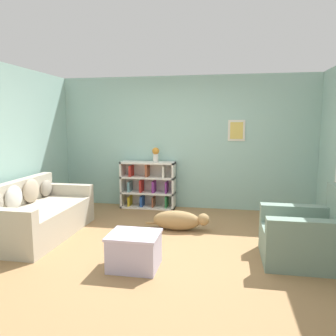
{
  "coord_description": "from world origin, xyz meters",
  "views": [
    {
      "loc": [
        0.85,
        -4.22,
        1.71
      ],
      "look_at": [
        0.0,
        0.4,
        1.05
      ],
      "focal_mm": 35.0,
      "sensor_mm": 36.0,
      "label": 1
    }
  ],
  "objects_px": {
    "dog": "(179,220)",
    "vase": "(156,154)",
    "coffee_table": "(134,249)",
    "couch": "(36,215)",
    "bookshelf": "(148,185)",
    "recliner_chair": "(311,236)"
  },
  "relations": [
    {
      "from": "recliner_chair",
      "to": "coffee_table",
      "type": "relative_size",
      "value": 1.73
    },
    {
      "from": "dog",
      "to": "coffee_table",
      "type": "bearing_deg",
      "value": -102.29
    },
    {
      "from": "couch",
      "to": "recliner_chair",
      "type": "relative_size",
      "value": 1.81
    },
    {
      "from": "bookshelf",
      "to": "recliner_chair",
      "type": "height_order",
      "value": "same"
    },
    {
      "from": "dog",
      "to": "vase",
      "type": "distance_m",
      "value": 1.69
    },
    {
      "from": "coffee_table",
      "to": "vase",
      "type": "height_order",
      "value": "vase"
    },
    {
      "from": "bookshelf",
      "to": "dog",
      "type": "height_order",
      "value": "bookshelf"
    },
    {
      "from": "coffee_table",
      "to": "dog",
      "type": "bearing_deg",
      "value": 77.71
    },
    {
      "from": "recliner_chair",
      "to": "vase",
      "type": "relative_size",
      "value": 3.57
    },
    {
      "from": "couch",
      "to": "dog",
      "type": "height_order",
      "value": "couch"
    },
    {
      "from": "bookshelf",
      "to": "couch",
      "type": "bearing_deg",
      "value": -123.61
    },
    {
      "from": "coffee_table",
      "to": "couch",
      "type": "bearing_deg",
      "value": 155.52
    },
    {
      "from": "couch",
      "to": "vase",
      "type": "relative_size",
      "value": 6.45
    },
    {
      "from": "couch",
      "to": "bookshelf",
      "type": "relative_size",
      "value": 1.7
    },
    {
      "from": "couch",
      "to": "recliner_chair",
      "type": "xyz_separation_m",
      "value": [
        3.85,
        -0.26,
        0.01
      ]
    },
    {
      "from": "bookshelf",
      "to": "vase",
      "type": "distance_m",
      "value": 0.66
    },
    {
      "from": "recliner_chair",
      "to": "vase",
      "type": "distance_m",
      "value": 3.32
    },
    {
      "from": "couch",
      "to": "bookshelf",
      "type": "height_order",
      "value": "bookshelf"
    },
    {
      "from": "couch",
      "to": "dog",
      "type": "relative_size",
      "value": 1.75
    },
    {
      "from": "couch",
      "to": "dog",
      "type": "xyz_separation_m",
      "value": [
        2.08,
        0.64,
        -0.16
      ]
    },
    {
      "from": "bookshelf",
      "to": "vase",
      "type": "xyz_separation_m",
      "value": [
        0.17,
        -0.02,
        0.63
      ]
    },
    {
      "from": "couch",
      "to": "coffee_table",
      "type": "xyz_separation_m",
      "value": [
        1.77,
        -0.81,
        -0.09
      ]
    }
  ]
}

